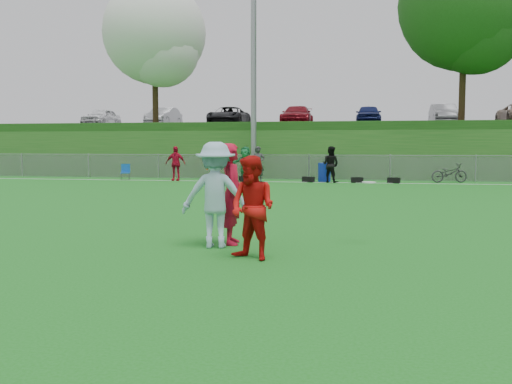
% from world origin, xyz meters
% --- Properties ---
extents(ground, '(120.00, 120.00, 0.00)m').
position_xyz_m(ground, '(0.00, 0.00, 0.00)').
color(ground, '#176A16').
rests_on(ground, ground).
extents(sideline_far, '(60.00, 0.10, 0.01)m').
position_xyz_m(sideline_far, '(0.00, 18.00, 0.01)').
color(sideline_far, white).
rests_on(sideline_far, ground).
extents(fence, '(58.00, 0.06, 1.30)m').
position_xyz_m(fence, '(0.00, 20.00, 0.65)').
color(fence, gray).
rests_on(fence, ground).
extents(light_pole, '(1.20, 0.40, 12.15)m').
position_xyz_m(light_pole, '(-3.00, 20.80, 6.71)').
color(light_pole, gray).
rests_on(light_pole, ground).
extents(berm, '(120.00, 18.00, 3.00)m').
position_xyz_m(berm, '(0.00, 31.00, 1.50)').
color(berm, '#174814').
rests_on(berm, ground).
extents(parking_lot, '(120.00, 12.00, 0.10)m').
position_xyz_m(parking_lot, '(0.00, 33.00, 3.05)').
color(parking_lot, black).
rests_on(parking_lot, berm).
extents(tree_white_flowering, '(6.30, 6.30, 8.78)m').
position_xyz_m(tree_white_flowering, '(-9.84, 24.92, 8.32)').
color(tree_white_flowering, black).
rests_on(tree_white_flowering, berm).
extents(tree_green_near, '(7.14, 7.14, 9.95)m').
position_xyz_m(tree_green_near, '(8.16, 24.42, 9.03)').
color(tree_green_near, black).
rests_on(tree_green_near, berm).
extents(car_row, '(32.04, 5.18, 1.44)m').
position_xyz_m(car_row, '(-1.17, 32.00, 3.82)').
color(car_row, white).
rests_on(car_row, parking_lot).
extents(spectator_row, '(8.59, 0.93, 1.69)m').
position_xyz_m(spectator_row, '(-2.79, 18.00, 0.85)').
color(spectator_row, red).
rests_on(spectator_row, ground).
extents(gear_bags, '(7.61, 0.56, 0.26)m').
position_xyz_m(gear_bags, '(0.94, 18.10, 0.13)').
color(gear_bags, black).
rests_on(gear_bags, ground).
extents(player_red_left, '(0.55, 0.73, 1.79)m').
position_xyz_m(player_red_left, '(0.42, 1.03, 0.90)').
color(player_red_left, red).
rests_on(player_red_left, ground).
extents(player_red_center, '(0.97, 0.90, 1.60)m').
position_xyz_m(player_red_center, '(1.04, -0.26, 0.80)').
color(player_red_center, red).
rests_on(player_red_center, ground).
extents(player_blue, '(1.25, 0.82, 1.82)m').
position_xyz_m(player_blue, '(0.22, 0.65, 0.91)').
color(player_blue, '#9AC1D6').
rests_on(player_blue, ground).
extents(frisbee, '(0.24, 0.24, 0.02)m').
position_xyz_m(frisbee, '(2.80, 1.37, 1.11)').
color(frisbee, white).
rests_on(frisbee, ground).
extents(recycling_bin, '(0.62, 0.62, 0.89)m').
position_xyz_m(recycling_bin, '(0.87, 18.65, 0.45)').
color(recycling_bin, '#0F2AAB').
rests_on(recycling_bin, ground).
extents(camp_chair, '(0.56, 0.56, 0.80)m').
position_xyz_m(camp_chair, '(-9.10, 18.22, 0.23)').
color(camp_chair, '#0F4EA9').
rests_on(camp_chair, ground).
extents(bicycle, '(1.80, 1.03, 0.89)m').
position_xyz_m(bicycle, '(6.66, 19.00, 0.45)').
color(bicycle, '#29292B').
rests_on(bicycle, ground).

